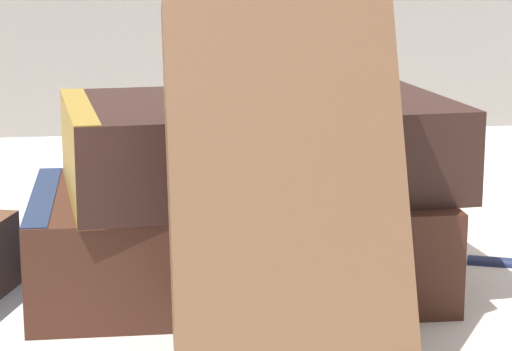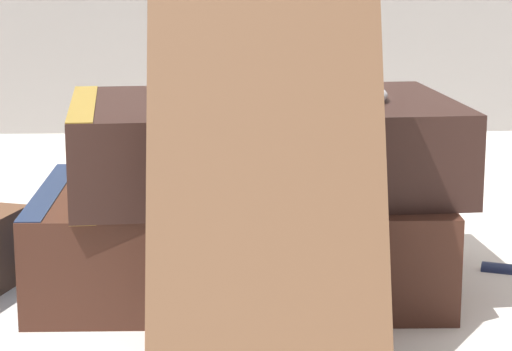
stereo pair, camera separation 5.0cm
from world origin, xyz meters
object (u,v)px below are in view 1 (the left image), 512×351
Objects in this scene: book_leaning_front at (288,202)px; pocket_watch at (327,93)px; book_flat_bottom at (224,239)px; book_flat_top at (248,145)px.

pocket_watch is (0.04, 0.11, 0.03)m from book_leaning_front.
book_leaning_front reaches higher than pocket_watch.
pocket_watch reaches higher than book_flat_bottom.
pocket_watch is (0.04, -0.00, 0.03)m from book_flat_top.
pocket_watch is at bearing 71.00° from book_leaning_front.
book_flat_bottom is 0.12m from book_leaning_front.
book_flat_top is 0.11m from book_leaning_front.
book_flat_bottom is at bearing 178.14° from pocket_watch.
book_leaning_front is at bearing -109.00° from pocket_watch.
book_leaning_front is 2.63× the size of pocket_watch.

